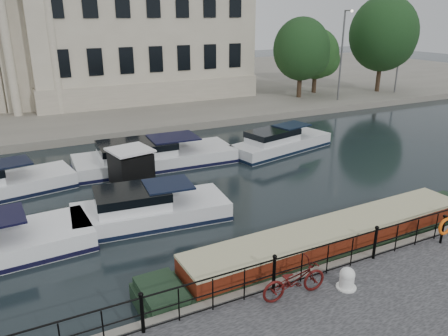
# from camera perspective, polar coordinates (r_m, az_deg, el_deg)

# --- Properties ---
(ground_plane) EXTENTS (160.00, 160.00, 0.00)m
(ground_plane) POSITION_cam_1_polar(r_m,az_deg,el_deg) (15.52, 1.74, -13.04)
(ground_plane) COLOR black
(ground_plane) RESTS_ON ground
(far_bank) EXTENTS (120.00, 42.00, 0.55)m
(far_bank) POSITION_cam_1_polar(r_m,az_deg,el_deg) (51.47, -19.76, 9.46)
(far_bank) COLOR #6B665B
(far_bank) RESTS_ON ground_plane
(railing) EXTENTS (24.14, 0.14, 1.22)m
(railing) POSITION_cam_1_polar(r_m,az_deg,el_deg) (13.26, 6.56, -13.28)
(railing) COLOR black
(railing) RESTS_ON near_quay
(civic_building) EXTENTS (53.55, 31.84, 16.85)m
(civic_building) POSITION_cam_1_polar(r_m,az_deg,el_deg) (46.47, -21.24, 16.74)
(civic_building) COLOR #ADA38C
(civic_building) RESTS_ON far_bank
(lamp_posts) EXTENTS (8.24, 1.55, 8.07)m
(lamp_posts) POSITION_cam_1_polar(r_m,az_deg,el_deg) (45.71, 18.82, 14.16)
(lamp_posts) COLOR #59595B
(lamp_posts) RESTS_ON far_bank
(bicycle) EXTENTS (2.10, 0.80, 1.09)m
(bicycle) POSITION_cam_1_polar(r_m,az_deg,el_deg) (13.17, 9.16, -14.22)
(bicycle) COLOR #470E0C
(bicycle) RESTS_ON near_quay
(mooring_bollard) EXTENTS (0.61, 0.61, 0.69)m
(mooring_bollard) POSITION_cam_1_polar(r_m,az_deg,el_deg) (13.96, 15.77, -13.72)
(mooring_bollard) COLOR silver
(mooring_bollard) RESTS_ON near_quay
(life_ring_post) EXTENTS (0.67, 0.19, 1.09)m
(life_ring_post) POSITION_cam_1_polar(r_m,az_deg,el_deg) (17.43, 26.91, -6.84)
(life_ring_post) COLOR black
(life_ring_post) RESTS_ON near_quay
(narrowboat) EXTENTS (14.72, 2.33, 1.54)m
(narrowboat) POSITION_cam_1_polar(r_m,az_deg,el_deg) (16.65, 14.08, -9.78)
(narrowboat) COLOR black
(narrowboat) RESTS_ON ground_plane
(harbour_hut) EXTENTS (2.95, 2.60, 2.16)m
(harbour_hut) POSITION_cam_1_polar(r_m,az_deg,el_deg) (22.14, -12.00, -0.39)
(harbour_hut) COLOR #6B665B
(harbour_hut) RESTS_ON ground_plane
(cabin_cruisers) EXTENTS (26.57, 10.63, 1.99)m
(cabin_cruisers) POSITION_cam_1_polar(r_m,az_deg,el_deg) (21.92, -14.88, -2.48)
(cabin_cruisers) COLOR white
(cabin_cruisers) RESTS_ON ground_plane
(trees) EXTENTS (15.42, 8.10, 9.55)m
(trees) POSITION_cam_1_polar(r_m,az_deg,el_deg) (46.81, 16.42, 15.34)
(trees) COLOR black
(trees) RESTS_ON far_bank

